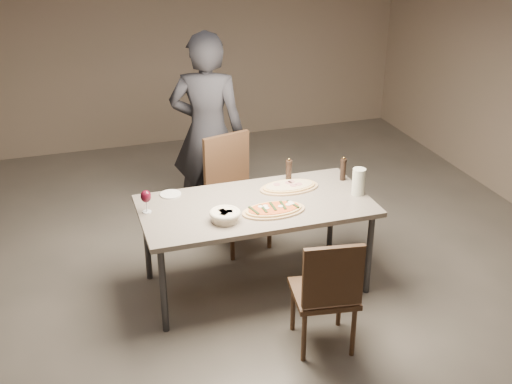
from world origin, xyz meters
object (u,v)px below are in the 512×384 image
object	(u,v)px
carafe	(359,182)
chair_far	(234,185)
diner	(207,133)
pepper_mill_left	(289,171)
ham_pizza	(289,187)
chair_near	(327,290)
zucchini_pizza	(274,210)
dining_table	(256,210)
bread_basket	(225,215)

from	to	relation	value
carafe	chair_far	size ratio (longest dim) A/B	0.22
carafe	diner	xyz separation A→B (m)	(-0.93, 1.23, 0.08)
pepper_mill_left	chair_far	size ratio (longest dim) A/B	0.21
ham_pizza	chair_near	bearing A→B (deg)	-91.54
zucchini_pizza	ham_pizza	size ratio (longest dim) A/B	1.00
chair_far	diner	bearing A→B (deg)	-84.98
zucchini_pizza	diner	bearing A→B (deg)	73.01
ham_pizza	carafe	world-z (taller)	carafe
dining_table	zucchini_pizza	size ratio (longest dim) A/B	3.64
chair_far	diner	size ratio (longest dim) A/B	0.54
bread_basket	chair_near	bearing A→B (deg)	-54.66
chair_near	diner	distance (m)	2.15
dining_table	zucchini_pizza	distance (m)	0.21
pepper_mill_left	diner	world-z (taller)	diner
dining_table	chair_far	world-z (taller)	chair_far
bread_basket	diner	size ratio (longest dim) A/B	0.12
zucchini_pizza	chair_far	xyz separation A→B (m)	(-0.05, 0.94, -0.20)
dining_table	chair_near	distance (m)	0.97
pepper_mill_left	chair_far	distance (m)	0.65
ham_pizza	chair_far	world-z (taller)	chair_far
pepper_mill_left	diner	distance (m)	0.98
zucchini_pizza	diner	size ratio (longest dim) A/B	0.26
dining_table	pepper_mill_left	xyz separation A→B (m)	(0.38, 0.31, 0.16)
ham_pizza	bread_basket	xyz separation A→B (m)	(-0.65, -0.38, 0.03)
pepper_mill_left	ham_pizza	bearing A→B (deg)	-108.46
ham_pizza	carafe	xyz separation A→B (m)	(0.49, -0.27, 0.09)
bread_basket	pepper_mill_left	xyz separation A→B (m)	(0.69, 0.51, 0.05)
dining_table	ham_pizza	distance (m)	0.39
zucchini_pizza	carafe	distance (m)	0.75
dining_table	zucchini_pizza	world-z (taller)	zucchini_pizza
dining_table	pepper_mill_left	bearing A→B (deg)	38.51
dining_table	chair_far	xyz separation A→B (m)	(0.04, 0.77, -0.13)
zucchini_pizza	chair_near	distance (m)	0.81
chair_far	pepper_mill_left	bearing A→B (deg)	111.41
dining_table	diner	xyz separation A→B (m)	(-0.10, 1.15, 0.25)
pepper_mill_left	carafe	size ratio (longest dim) A/B	0.97
carafe	dining_table	bearing A→B (deg)	174.16
carafe	chair_near	world-z (taller)	carafe
zucchini_pizza	dining_table	bearing A→B (deg)	91.89
ham_pizza	chair_near	xyz separation A→B (m)	(-0.13, -1.11, -0.26)
diner	zucchini_pizza	bearing A→B (deg)	120.43
zucchini_pizza	chair_far	size ratio (longest dim) A/B	0.49
chair_near	carafe	bearing A→B (deg)	62.36
zucchini_pizza	ham_pizza	xyz separation A→B (m)	(0.26, 0.35, -0.00)
ham_pizza	bread_basket	bearing A→B (deg)	-144.07
pepper_mill_left	chair_near	size ratio (longest dim) A/B	0.24
bread_basket	carafe	distance (m)	1.14
ham_pizza	pepper_mill_left	xyz separation A→B (m)	(0.04, 0.12, 0.08)
dining_table	ham_pizza	bearing A→B (deg)	27.92
zucchini_pizza	ham_pizza	bearing A→B (deg)	29.13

